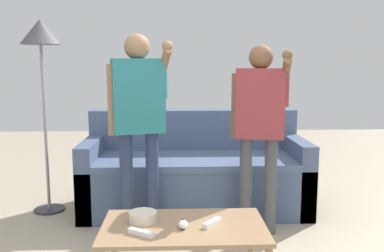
{
  "coord_description": "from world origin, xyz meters",
  "views": [
    {
      "loc": [
        -0.3,
        -2.45,
        1.37
      ],
      "look_at": [
        -0.2,
        0.34,
        0.95
      ],
      "focal_mm": 38.66,
      "sensor_mm": 36.0,
      "label": 1
    }
  ],
  "objects": [
    {
      "name": "game_remote_nunchuk",
      "position": [
        -0.27,
        -0.13,
        0.43
      ],
      "size": [
        0.06,
        0.09,
        0.05
      ],
      "color": "white",
      "rests_on": "coffee_table"
    },
    {
      "name": "player_left",
      "position": [
        -0.6,
        0.77,
        1.0
      ],
      "size": [
        0.5,
        0.31,
        1.6
      ],
      "color": "#2D3856",
      "rests_on": "ground"
    },
    {
      "name": "coffee_table",
      "position": [
        -0.26,
        -0.09,
        0.36
      ],
      "size": [
        0.98,
        0.57,
        0.41
      ],
      "color": "#997551",
      "rests_on": "ground"
    },
    {
      "name": "game_remote_wand_near",
      "position": [
        -0.09,
        -0.1,
        0.42
      ],
      "size": [
        0.13,
        0.14,
        0.03
      ],
      "color": "white",
      "rests_on": "coffee_table"
    },
    {
      "name": "snack_bowl",
      "position": [
        -0.51,
        -0.02,
        0.44
      ],
      "size": [
        0.17,
        0.17,
        0.06
      ],
      "primitive_type": "cylinder",
      "color": "beige",
      "rests_on": "coffee_table"
    },
    {
      "name": "floor_lamp",
      "position": [
        -1.5,
        1.33,
        1.53
      ],
      "size": [
        0.35,
        0.35,
        1.76
      ],
      "color": "#2D2D33",
      "rests_on": "ground"
    },
    {
      "name": "player_right",
      "position": [
        0.35,
        0.74,
        0.95
      ],
      "size": [
        0.44,
        0.36,
        1.51
      ],
      "color": "#47474C",
      "rests_on": "ground"
    },
    {
      "name": "couch",
      "position": [
        -0.13,
        1.37,
        0.32
      ],
      "size": [
        2.06,
        0.86,
        0.91
      ],
      "color": "#475675",
      "rests_on": "ground"
    },
    {
      "name": "game_remote_wand_far",
      "position": [
        -0.51,
        -0.23,
        0.42
      ],
      "size": [
        0.16,
        0.12,
        0.03
      ],
      "color": "white",
      "rests_on": "coffee_table"
    }
  ]
}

